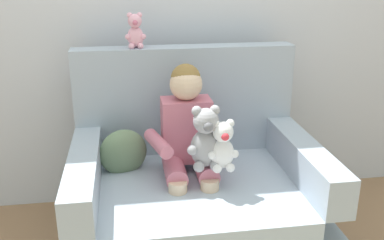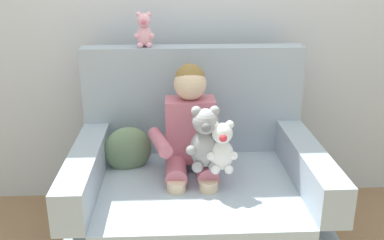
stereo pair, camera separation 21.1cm
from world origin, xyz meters
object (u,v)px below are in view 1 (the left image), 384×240
Objects in this scene: armchair at (194,193)px; seated_child at (188,137)px; throw_pillow at (123,152)px; plush_grey at (206,139)px; plush_pink_on_backrest at (135,32)px; plush_white at (223,146)px.

seated_child is at bearing 137.52° from armchair.
throw_pillow is at bearing 157.77° from seated_child.
plush_pink_on_backrest reaches higher than plush_grey.
plush_white is (0.11, -0.17, 0.33)m from armchair.
throw_pillow is at bearing 137.58° from plush_white.
plush_pink_on_backrest reaches higher than seated_child.
seated_child is at bearing -51.30° from plush_pink_on_backrest.
plush_white is 0.58m from throw_pillow.
plush_white is at bearing -56.64° from armchair.
armchair is at bearing -50.32° from plush_pink_on_backrest.
armchair is 0.93m from plush_pink_on_backrest.
plush_pink_on_backrest is at bearing 66.64° from throw_pillow.
seated_child is 0.37m from throw_pillow.
seated_child is at bearing -16.38° from throw_pillow.
plush_white is at bearing -31.62° from throw_pillow.
plush_pink_on_backrest is 0.74× the size of throw_pillow.
plush_grey reaches higher than throw_pillow.
seated_child reaches higher than plush_white.
seated_child is at bearing 114.84° from plush_white.
seated_child is 0.18m from plush_grey.
throw_pillow is (-0.48, 0.30, -0.13)m from plush_white.
armchair is 0.32m from seated_child.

